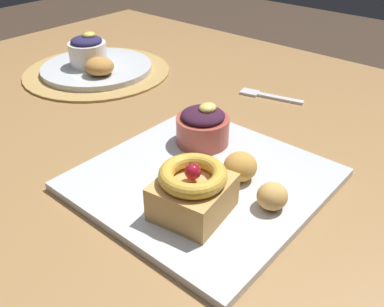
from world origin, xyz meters
The scene contains 11 objects.
dining_table centered at (0.00, 0.00, 0.64)m, with size 1.28×1.14×0.73m.
woven_placemat centered at (0.21, 0.19, 0.73)m, with size 0.32×0.32×0.01m, color #AD894C.
front_plate centered at (0.04, -0.25, 0.74)m, with size 0.30×0.30×0.01m, color silver.
cake_slice centered at (-0.03, -0.29, 0.77)m, with size 0.10×0.09×0.07m.
berry_ramekin centered at (0.11, -0.19, 0.77)m, with size 0.08×0.08×0.07m.
fritter_front centered at (0.07, -0.29, 0.76)m, with size 0.05×0.04×0.04m, color gold.
fritter_middle centered at (0.04, -0.36, 0.76)m, with size 0.04×0.04×0.03m, color tan.
back_plate centered at (0.21, 0.19, 0.74)m, with size 0.24×0.24×0.01m, color silver.
back_ramekin centered at (0.20, 0.20, 0.78)m, with size 0.08×0.08×0.07m.
back_pastry centered at (0.18, 0.14, 0.77)m, with size 0.06×0.06×0.04m, color #B77F3D.
fork centered at (0.34, -0.16, 0.73)m, with size 0.05×0.13×0.00m.
Camera 1 is at (-0.33, -0.54, 1.08)m, focal length 39.17 mm.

